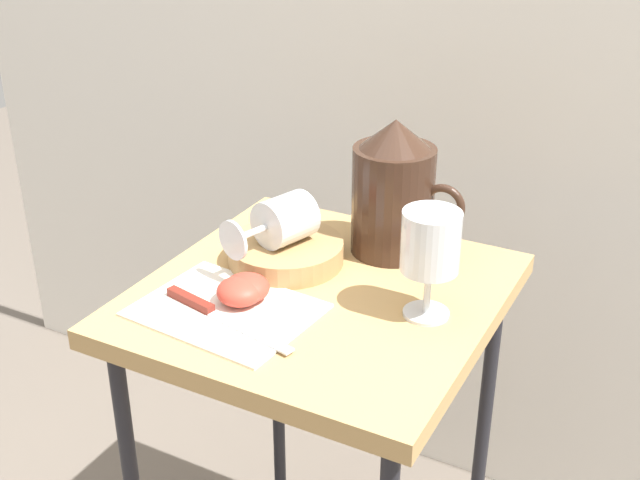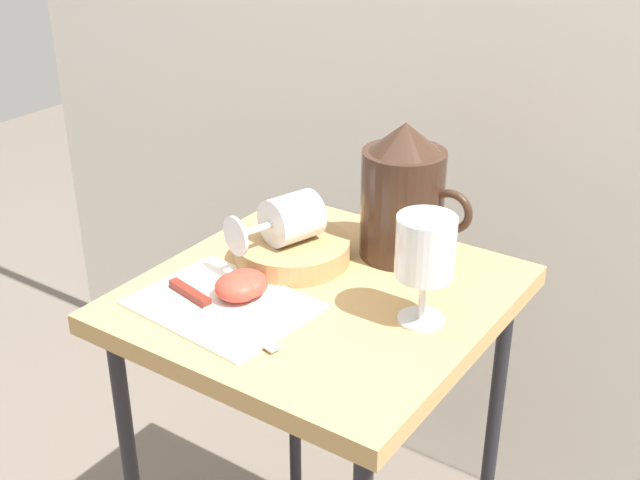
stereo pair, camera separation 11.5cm
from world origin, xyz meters
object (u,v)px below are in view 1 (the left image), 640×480
Objects in this scene: pitcher at (393,199)px; knife at (209,310)px; basket_tray at (286,252)px; wine_glass_tipped_near at (283,220)px; apple_half_left at (246,288)px; table at (320,335)px; apple_half_right at (240,291)px; wine_glass_upright at (430,247)px.

pitcher reaches higher than knife.
basket_tray is at bearing 85.65° from knife.
wine_glass_tipped_near is 0.13m from apple_half_left.
knife is at bearing -114.09° from apple_half_left.
pitcher is 1.39× the size of wine_glass_tipped_near.
table is at bearing 53.14° from knife.
knife is (-0.03, -0.06, -0.01)m from apple_half_left.
basket_tray is 0.14m from apple_half_right.
wine_glass_upright reaches higher than knife.
knife is at bearing -151.70° from wine_glass_upright.
apple_half_right is (-0.00, -0.01, 0.00)m from apple_half_left.
wine_glass_upright reaches higher than table.
wine_glass_upright is 2.34× the size of apple_half_right.
wine_glass_upright is 0.25m from wine_glass_tipped_near.
apple_half_left is at bearing 77.92° from apple_half_right.
basket_tray is 2.70× the size of apple_half_left.
apple_half_left is at bearing 65.91° from knife.
basket_tray is at bearing 149.59° from table.
table is at bearing -177.61° from wine_glass_upright.
wine_glass_upright is 0.31m from knife.
basket_tray is 0.27m from wine_glass_upright.
table is 0.16m from apple_half_right.
pitcher is 0.28m from apple_half_left.
wine_glass_tipped_near is at bearing 94.01° from apple_half_right.
wine_glass_upright is at bearing 19.72° from apple_half_left.
apple_half_right is (-0.24, -0.10, -0.08)m from wine_glass_upright.
wine_glass_upright is 0.27m from apple_half_right.
wine_glass_upright is (0.16, 0.01, 0.18)m from table.
wine_glass_upright reaches higher than wine_glass_tipped_near.
wine_glass_tipped_near is (-0.13, -0.12, -0.02)m from pitcher.
pitcher is 0.34m from knife.
wine_glass_tipped_near is at bearing 152.06° from table.
wine_glass_tipped_near is at bearing 170.91° from wine_glass_upright.
wine_glass_tipped_near is (-0.00, -0.00, 0.05)m from basket_tray.
wine_glass_upright reaches higher than apple_half_left.
table is 10.87× the size of apple_half_left.
apple_half_left is 0.29× the size of knife.
pitcher is (0.13, 0.11, 0.07)m from basket_tray.
apple_half_right is at bearing -115.14° from pitcher.
knife is at bearing -126.86° from table.
table is 0.24m from wine_glass_upright.
pitcher reaches higher than table.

